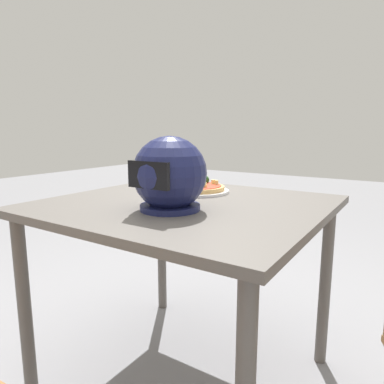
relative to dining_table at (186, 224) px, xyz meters
name	(u,v)px	position (x,y,z in m)	size (l,w,h in m)	color
ground_plane	(186,376)	(0.00, 0.00, -0.69)	(14.00, 14.00, 0.00)	gray
dining_table	(186,224)	(0.00, 0.00, 0.00)	(1.05, 0.98, 0.78)	#5B5651
pizza_plate	(198,191)	(0.07, -0.20, 0.10)	(0.28, 0.28, 0.01)	white
pizza	(198,187)	(0.07, -0.21, 0.12)	(0.24, 0.24, 0.06)	tan
motorcycle_helmet	(169,175)	(-0.04, 0.15, 0.22)	(0.26, 0.26, 0.26)	#191E4C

